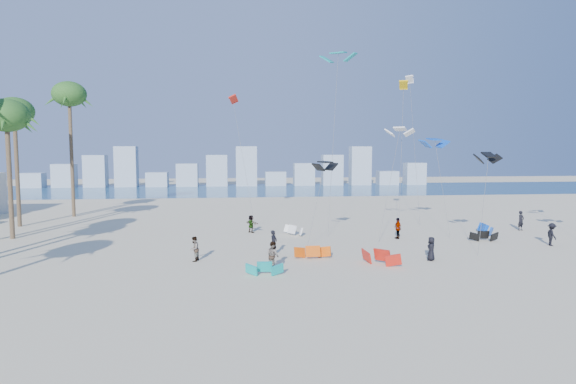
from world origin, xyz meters
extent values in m
plane|color=beige|center=(0.00, 0.00, 0.00)|extent=(220.00, 220.00, 0.00)
plane|color=navy|center=(0.00, 72.00, 0.01)|extent=(220.00, 220.00, 0.00)
imported|color=black|center=(1.70, 13.88, 0.93)|extent=(0.75, 0.81, 1.86)
imported|color=gray|center=(1.30, 9.61, 0.93)|extent=(1.06, 1.14, 1.87)
imported|color=black|center=(12.58, 10.95, 0.84)|extent=(0.94, 0.98, 1.68)
imported|color=gray|center=(13.03, 19.28, 0.92)|extent=(0.61, 1.14, 1.85)
imported|color=black|center=(24.41, 14.88, 0.93)|extent=(0.88, 1.30, 1.86)
imported|color=gray|center=(0.38, 23.82, 0.83)|extent=(1.39, 1.47, 1.65)
imported|color=black|center=(26.33, 22.19, 0.94)|extent=(0.80, 0.66, 1.89)
imported|color=gray|center=(-3.98, 12.56, 0.87)|extent=(0.89, 1.01, 1.75)
cylinder|color=#595959|center=(5.47, 17.27, 3.38)|extent=(1.85, 2.11, 6.77)
cylinder|color=#595959|center=(12.22, 19.25, 4.81)|extent=(2.59, 2.60, 9.62)
cylinder|color=#595959|center=(17.77, 21.02, 4.38)|extent=(0.14, 3.63, 8.77)
cylinder|color=#595959|center=(-0.22, 27.51, 6.64)|extent=(2.18, 4.84, 13.29)
cylinder|color=#595959|center=(14.23, 22.12, 7.08)|extent=(1.08, 2.48, 14.16)
cylinder|color=#595959|center=(8.17, 23.82, 8.64)|extent=(2.00, 5.46, 17.30)
cylinder|color=#595959|center=(17.57, 13.23, 3.69)|extent=(1.84, 2.28, 7.40)
cylinder|color=#595959|center=(17.90, 28.42, 7.87)|extent=(0.21, 4.56, 15.74)
cylinder|color=brown|center=(-20.52, 23.00, 5.36)|extent=(0.40, 0.40, 10.72)
ellipsoid|color=#2B5E21|center=(-20.52, 23.00, 10.72)|extent=(3.80, 3.80, 2.85)
cylinder|color=brown|center=(-22.85, 30.00, 5.78)|extent=(0.40, 0.40, 11.55)
ellipsoid|color=#2B5E21|center=(-22.85, 30.00, 11.55)|extent=(3.80, 3.80, 2.85)
cylinder|color=brown|center=(-19.79, 37.00, 7.05)|extent=(0.40, 0.40, 14.10)
ellipsoid|color=#2B5E21|center=(-19.79, 37.00, 14.10)|extent=(3.80, 3.80, 2.85)
cube|color=#9EADBF|center=(-42.00, 82.00, 1.50)|extent=(4.40, 3.00, 3.00)
cube|color=#9EADBF|center=(-35.80, 82.00, 2.40)|extent=(4.40, 3.00, 4.80)
cube|color=#9EADBF|center=(-29.60, 82.00, 3.30)|extent=(4.40, 3.00, 6.60)
cube|color=#9EADBF|center=(-23.40, 82.00, 4.20)|extent=(4.40, 3.00, 8.40)
cube|color=#9EADBF|center=(-17.20, 82.00, 1.50)|extent=(4.40, 3.00, 3.00)
cube|color=#9EADBF|center=(-11.00, 82.00, 2.40)|extent=(4.40, 3.00, 4.80)
cube|color=#9EADBF|center=(-4.80, 82.00, 3.30)|extent=(4.40, 3.00, 6.60)
cube|color=#9EADBF|center=(1.40, 82.00, 4.20)|extent=(4.40, 3.00, 8.40)
cube|color=#9EADBF|center=(7.60, 82.00, 1.50)|extent=(4.40, 3.00, 3.00)
cube|color=#9EADBF|center=(13.80, 82.00, 2.40)|extent=(4.40, 3.00, 4.80)
cube|color=#9EADBF|center=(20.00, 82.00, 3.30)|extent=(4.40, 3.00, 6.60)
cube|color=#9EADBF|center=(26.20, 82.00, 4.20)|extent=(4.40, 3.00, 8.40)
cube|color=#9EADBF|center=(32.40, 82.00, 1.50)|extent=(4.40, 3.00, 3.00)
cube|color=#9EADBF|center=(38.60, 82.00, 2.40)|extent=(4.40, 3.00, 4.80)
camera|label=1|loc=(-1.13, -21.16, 7.83)|focal=30.11mm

